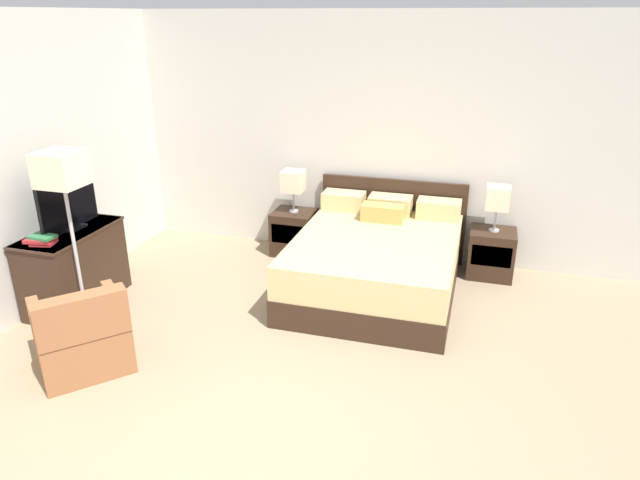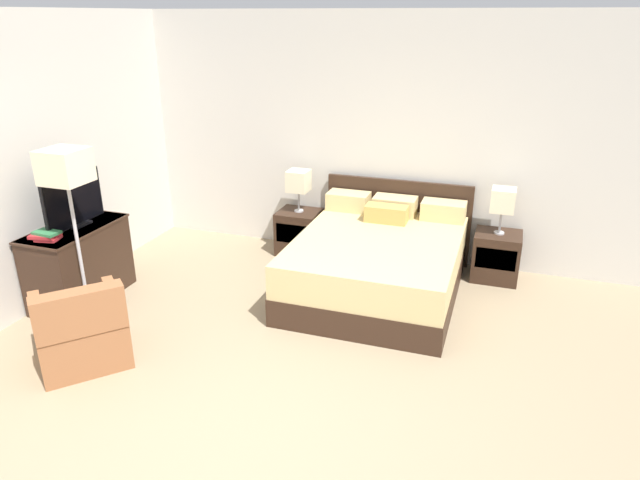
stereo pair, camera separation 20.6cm
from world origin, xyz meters
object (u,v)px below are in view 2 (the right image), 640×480
at_px(table_lamp_right, 503,201).
at_px(book_blue_cover, 45,235).
at_px(nightstand_left, 299,232).
at_px(tv, 74,201).
at_px(nightstand_right, 496,256).
at_px(armchair_by_window, 81,332).
at_px(book_small_top, 47,233).
at_px(bed, 378,262).
at_px(table_lamp_left, 298,181).
at_px(floor_lamp, 66,177).
at_px(dresser, 79,262).
at_px(book_red_cover, 48,238).

xyz_separation_m(table_lamp_right, book_blue_cover, (-3.98, -2.20, -0.08)).
bearing_deg(nightstand_left, tv, -132.87).
bearing_deg(book_blue_cover, nightstand_right, 28.92).
bearing_deg(tv, armchair_by_window, -51.57).
xyz_separation_m(book_small_top, armchair_by_window, (0.79, -0.60, -0.57)).
height_order(bed, book_blue_cover, bed).
distance_m(table_lamp_left, floor_lamp, 2.61).
distance_m(nightstand_left, floor_lamp, 2.80).
height_order(dresser, book_blue_cover, book_blue_cover).
distance_m(table_lamp_right, book_red_cover, 4.52).
distance_m(dresser, armchair_by_window, 1.24).
xyz_separation_m(table_lamp_left, dresser, (-1.67, -1.85, -0.50)).
relative_size(table_lamp_right, floor_lamp, 0.30).
bearing_deg(table_lamp_right, book_blue_cover, -151.07).
xyz_separation_m(bed, table_lamp_right, (1.15, 0.72, 0.57)).
bearing_deg(nightstand_right, dresser, -154.98).
bearing_deg(book_red_cover, table_lamp_right, 29.12).
bearing_deg(armchair_by_window, book_red_cover, 142.56).
bearing_deg(nightstand_left, nightstand_right, 0.00).
xyz_separation_m(table_lamp_left, floor_lamp, (-1.33, -2.19, 0.51)).
distance_m(table_lamp_right, floor_lamp, 4.27).
xyz_separation_m(table_lamp_right, book_small_top, (-3.95, -2.20, -0.05)).
height_order(tv, book_small_top, tv).
relative_size(dresser, armchair_by_window, 1.08).
bearing_deg(bed, book_blue_cover, -152.45).
bearing_deg(book_small_top, floor_lamp, 2.23).
bearing_deg(table_lamp_right, dresser, -154.96).
bearing_deg(floor_lamp, table_lamp_left, 58.75).
bearing_deg(table_lamp_right, table_lamp_left, 180.00).
xyz_separation_m(table_lamp_left, book_small_top, (-1.65, -2.20, -0.05)).
xyz_separation_m(nightstand_left, floor_lamp, (-1.33, -2.19, 1.14)).
xyz_separation_m(table_lamp_right, armchair_by_window, (-3.17, -2.80, -0.62)).
bearing_deg(table_lamp_left, book_red_cover, -126.83).
bearing_deg(floor_lamp, table_lamp_right, 31.08).
bearing_deg(dresser, table_lamp_right, 25.04).
height_order(book_blue_cover, book_small_top, book_small_top).
height_order(bed, table_lamp_left, table_lamp_left).
bearing_deg(table_lamp_left, table_lamp_right, 0.00).
bearing_deg(table_lamp_right, tv, -155.66).
bearing_deg(nightstand_right, bed, -147.88).
xyz_separation_m(nightstand_left, table_lamp_left, (0.00, 0.00, 0.64)).
relative_size(bed, tv, 2.65).
distance_m(bed, table_lamp_left, 1.47).
relative_size(nightstand_left, table_lamp_right, 1.05).
xyz_separation_m(dresser, book_blue_cover, (-0.01, -0.35, 0.42)).
xyz_separation_m(tv, armchair_by_window, (0.80, -1.00, -0.74)).
bearing_deg(armchair_by_window, nightstand_left, 72.78).
bearing_deg(book_red_cover, nightstand_right, 29.10).
relative_size(table_lamp_right, armchair_by_window, 0.52).
relative_size(nightstand_left, floor_lamp, 0.32).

